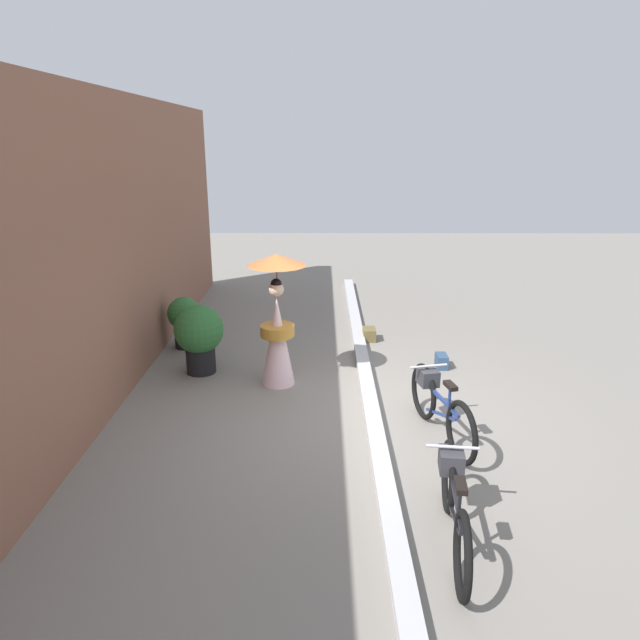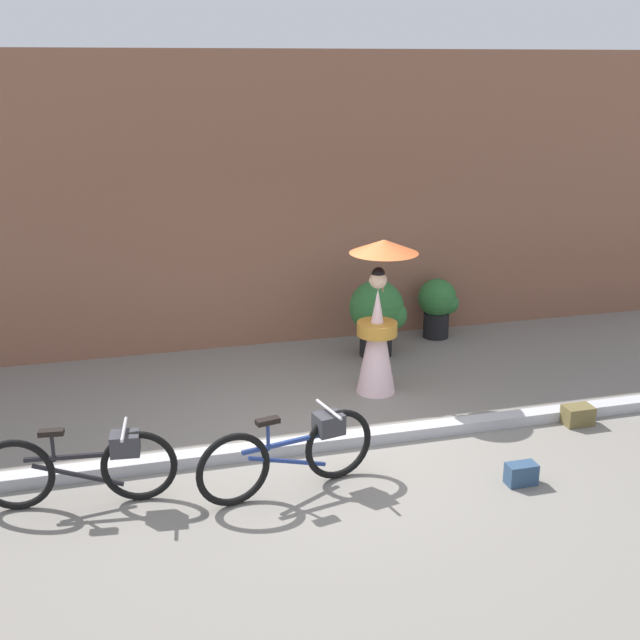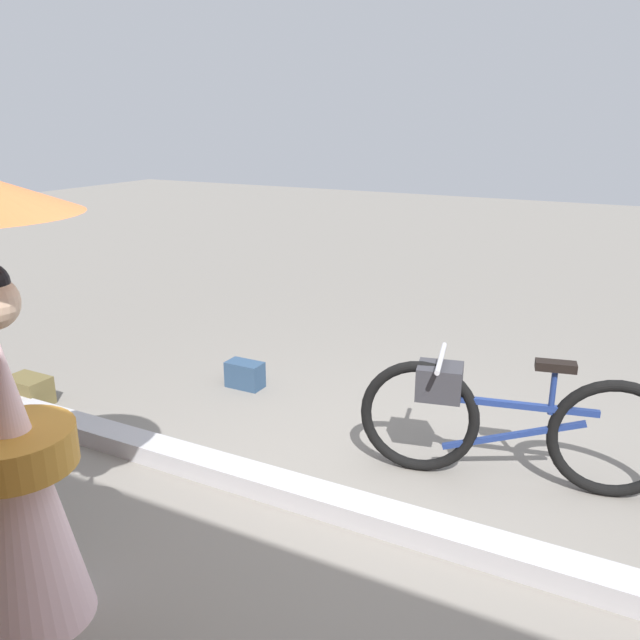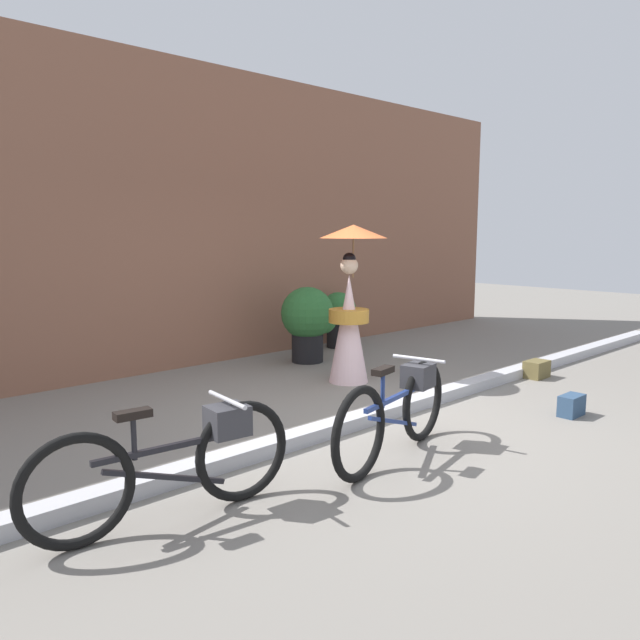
% 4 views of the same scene
% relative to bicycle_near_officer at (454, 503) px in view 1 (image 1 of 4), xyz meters
% --- Properties ---
extents(ground_plane, '(30.00, 30.00, 0.00)m').
position_rel_bicycle_near_officer_xyz_m(ground_plane, '(2.38, 0.51, -0.39)').
color(ground_plane, gray).
extents(building_wall, '(14.00, 0.40, 4.04)m').
position_rel_bicycle_near_officer_xyz_m(building_wall, '(2.38, 4.07, 1.63)').
color(building_wall, brown).
rests_on(building_wall, ground_plane).
extents(sidewalk_curb, '(14.00, 0.20, 0.12)m').
position_rel_bicycle_near_officer_xyz_m(sidewalk_curb, '(2.38, 0.51, -0.33)').
color(sidewalk_curb, '#B2B2B7').
rests_on(sidewalk_curb, ground_plane).
extents(bicycle_near_officer, '(1.78, 0.48, 0.77)m').
position_rel_bicycle_near_officer_xyz_m(bicycle_near_officer, '(0.00, 0.00, 0.00)').
color(bicycle_near_officer, black).
rests_on(bicycle_near_officer, ground_plane).
extents(bicycle_far_side, '(1.78, 0.56, 0.79)m').
position_rel_bicycle_near_officer_xyz_m(bicycle_far_side, '(1.89, -0.24, 0.01)').
color(bicycle_far_side, black).
rests_on(bicycle_far_side, ground_plane).
extents(person_with_parasol, '(0.82, 0.82, 1.91)m').
position_rel_bicycle_near_officer_xyz_m(person_with_parasol, '(3.43, 1.79, 0.57)').
color(person_with_parasol, silver).
rests_on(person_with_parasol, ground_plane).
extents(potted_plant_by_door, '(0.57, 0.56, 0.88)m').
position_rel_bicycle_near_officer_xyz_m(potted_plant_by_door, '(4.95, 3.49, 0.12)').
color(potted_plant_by_door, black).
rests_on(potted_plant_by_door, ground_plane).
extents(potted_plant_small, '(0.76, 0.74, 1.06)m').
position_rel_bicycle_near_officer_xyz_m(potted_plant_small, '(3.85, 3.00, 0.22)').
color(potted_plant_small, black).
rests_on(potted_plant_small, ground_plane).
extents(backpack_on_pavement, '(0.29, 0.16, 0.21)m').
position_rel_bicycle_near_officer_xyz_m(backpack_on_pavement, '(4.02, -0.72, -0.28)').
color(backpack_on_pavement, navy).
rests_on(backpack_on_pavement, ground_plane).
extents(backpack_spare, '(0.32, 0.22, 0.22)m').
position_rel_bicycle_near_officer_xyz_m(backpack_spare, '(5.29, 0.31, -0.28)').
color(backpack_spare, brown).
rests_on(backpack_spare, ground_plane).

